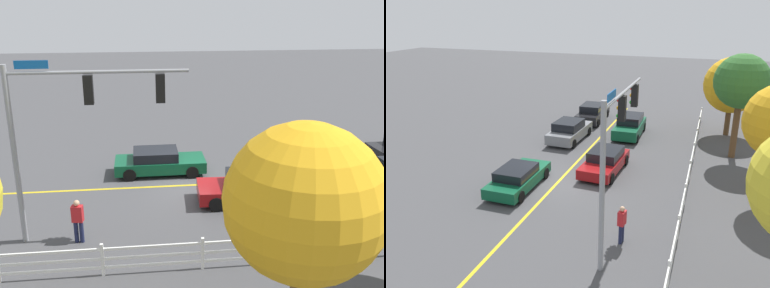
# 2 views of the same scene
# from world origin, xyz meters

# --- Properties ---
(ground_plane) EXTENTS (120.00, 120.00, 0.00)m
(ground_plane) POSITION_xyz_m (0.00, 0.00, 0.00)
(ground_plane) COLOR #444447
(lane_center_stripe) EXTENTS (28.00, 0.16, 0.01)m
(lane_center_stripe) POSITION_xyz_m (-4.00, 0.00, 0.00)
(lane_center_stripe) COLOR gold
(lane_center_stripe) RESTS_ON ground_plane
(signal_assembly) EXTENTS (6.22, 0.38, 6.64)m
(signal_assembly) POSITION_xyz_m (4.61, 4.42, 4.64)
(signal_assembly) COLOR gray
(signal_assembly) RESTS_ON ground_plane
(car_0) EXTENTS (4.59, 1.97, 1.28)m
(car_0) POSITION_xyz_m (1.30, -1.75, 0.63)
(car_0) COLOR #0C4C2D
(car_0) RESTS_ON ground_plane
(car_1) EXTENTS (4.50, 2.19, 1.34)m
(car_1) POSITION_xyz_m (-2.51, 2.06, 0.66)
(car_1) COLOR maroon
(car_1) RESTS_ON ground_plane
(car_2) EXTENTS (4.83, 2.06, 1.53)m
(car_2) POSITION_xyz_m (-12.68, -1.87, 0.73)
(car_2) COLOR black
(car_2) RESTS_ON ground_plane
(car_3) EXTENTS (4.64, 2.17, 1.53)m
(car_3) POSITION_xyz_m (-7.21, -1.96, 0.74)
(car_3) COLOR slate
(car_3) RESTS_ON ground_plane
(car_4) EXTENTS (4.59, 2.00, 1.56)m
(car_4) POSITION_xyz_m (-9.85, 1.98, 0.76)
(car_4) COLOR #0C4C2D
(car_4) RESTS_ON ground_plane
(pedestrian) EXTENTS (0.44, 0.32, 1.69)m
(pedestrian) POSITION_xyz_m (4.53, 4.75, 0.93)
(pedestrian) COLOR #191E3F
(pedestrian) RESTS_ON ground_plane
(white_rail_fence) EXTENTS (26.10, 0.10, 1.15)m
(white_rail_fence) POSITION_xyz_m (-3.00, 6.96, 0.60)
(white_rail_fence) COLOR white
(white_rail_fence) RESTS_ON ground_plane
(tree_0) EXTENTS (4.15, 4.15, 5.94)m
(tree_0) POSITION_xyz_m (-12.46, 9.00, 3.85)
(tree_0) COLOR brown
(tree_0) RESTS_ON ground_plane
(tree_3) EXTENTS (3.40, 3.40, 6.72)m
(tree_3) POSITION_xyz_m (-7.53, 9.33, 4.97)
(tree_3) COLOR brown
(tree_3) RESTS_ON ground_plane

